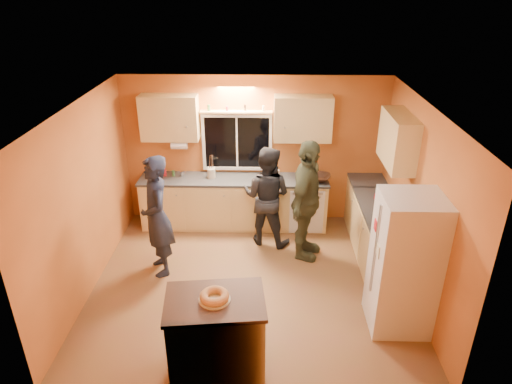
{
  "coord_description": "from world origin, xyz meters",
  "views": [
    {
      "loc": [
        0.21,
        -5.44,
        4.07
      ],
      "look_at": [
        0.07,
        0.4,
        1.27
      ],
      "focal_mm": 32.0,
      "sensor_mm": 36.0,
      "label": 1
    }
  ],
  "objects_px": {
    "person_left": "(157,217)",
    "person_right": "(306,201)",
    "refrigerator": "(404,264)",
    "person_center": "(267,196)",
    "island": "(216,336)"
  },
  "relations": [
    {
      "from": "refrigerator",
      "to": "island",
      "type": "bearing_deg",
      "value": -158.62
    },
    {
      "from": "refrigerator",
      "to": "person_left",
      "type": "height_order",
      "value": "person_left"
    },
    {
      "from": "island",
      "to": "person_center",
      "type": "distance_m",
      "value": 2.88
    },
    {
      "from": "person_left",
      "to": "person_right",
      "type": "relative_size",
      "value": 0.95
    },
    {
      "from": "refrigerator",
      "to": "island",
      "type": "height_order",
      "value": "refrigerator"
    },
    {
      "from": "person_left",
      "to": "person_right",
      "type": "height_order",
      "value": "person_right"
    },
    {
      "from": "island",
      "to": "refrigerator",
      "type": "bearing_deg",
      "value": 15.09
    },
    {
      "from": "person_right",
      "to": "person_center",
      "type": "bearing_deg",
      "value": 73.97
    },
    {
      "from": "person_left",
      "to": "person_center",
      "type": "xyz_separation_m",
      "value": [
        1.58,
        0.87,
        -0.08
      ]
    },
    {
      "from": "island",
      "to": "person_left",
      "type": "distance_m",
      "value": 2.24
    },
    {
      "from": "refrigerator",
      "to": "person_center",
      "type": "relative_size",
      "value": 1.08
    },
    {
      "from": "island",
      "to": "person_center",
      "type": "height_order",
      "value": "person_center"
    },
    {
      "from": "island",
      "to": "person_left",
      "type": "bearing_deg",
      "value": 111.92
    },
    {
      "from": "person_left",
      "to": "person_center",
      "type": "bearing_deg",
      "value": 95.78
    },
    {
      "from": "refrigerator",
      "to": "person_right",
      "type": "height_order",
      "value": "person_right"
    }
  ]
}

